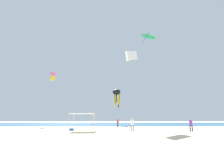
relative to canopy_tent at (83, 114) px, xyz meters
name	(u,v)px	position (x,y,z in m)	size (l,w,h in m)	color
ground	(114,135)	(4.08, -4.34, -2.19)	(110.00, 110.00, 0.10)	beige
ocean_strip	(112,124)	(4.08, 23.60, -2.12)	(110.00, 23.57, 0.03)	#28608C
canopy_tent	(83,114)	(0.00, 0.00, 0.00)	(2.97, 2.99, 2.25)	#B2B2B7
person_near_tent	(118,122)	(5.06, 9.26, -1.20)	(0.38, 0.40, 1.60)	brown
person_leftmost	(132,123)	(6.47, -0.53, -1.12)	(0.45, 0.41, 1.73)	slate
person_central	(191,124)	(13.76, -1.09, -1.19)	(0.43, 0.38, 1.62)	black
cooler_box	(72,129)	(-1.50, 0.66, -1.96)	(0.57, 0.37, 0.35)	blue
kite_delta_green	(149,35)	(12.88, 14.93, 18.95)	(5.04, 5.04, 3.13)	green
kite_box_pink	(52,76)	(-9.39, 14.76, 8.72)	(1.29, 1.28, 1.93)	pink
kite_octopus_black	(117,93)	(5.17, 16.36, 5.15)	(2.08, 2.08, 4.28)	black
kite_parafoil_white	(132,56)	(7.28, 4.38, 9.77)	(2.69, 4.83, 3.17)	white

